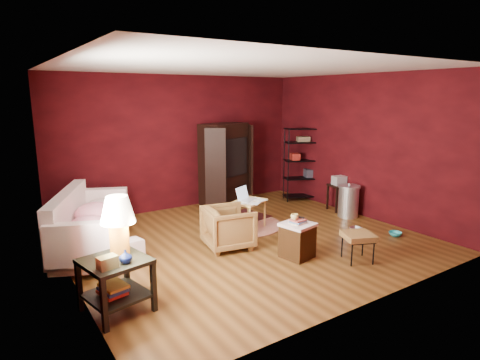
# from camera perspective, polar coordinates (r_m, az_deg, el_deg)

# --- Properties ---
(room) EXTENTS (5.54, 5.04, 2.84)m
(room) POSITION_cam_1_polar(r_m,az_deg,el_deg) (6.41, 0.76, 3.15)
(room) COLOR brown
(room) RESTS_ON ground
(sofa) EXTENTS (0.91, 1.96, 0.74)m
(sofa) POSITION_cam_1_polar(r_m,az_deg,el_deg) (6.57, -20.47, -6.69)
(sofa) COLOR white
(sofa) RESTS_ON ground
(armchair) EXTENTS (0.78, 0.82, 0.73)m
(armchair) POSITION_cam_1_polar(r_m,az_deg,el_deg) (6.39, -1.67, -6.47)
(armchair) COLOR black
(armchair) RESTS_ON ground
(pet_bowl_steel) EXTENTS (0.21, 0.07, 0.21)m
(pet_bowl_steel) POSITION_cam_1_polar(r_m,az_deg,el_deg) (7.54, 16.19, -6.13)
(pet_bowl_steel) COLOR silver
(pet_bowl_steel) RESTS_ON ground
(pet_bowl_turquoise) EXTENTS (0.23, 0.12, 0.22)m
(pet_bowl_turquoise) POSITION_cam_1_polar(r_m,az_deg,el_deg) (7.47, 21.25, -6.62)
(pet_bowl_turquoise) COLOR #2ABAC6
(pet_bowl_turquoise) RESTS_ON ground
(vase) EXTENTS (0.17, 0.18, 0.14)m
(vase) POSITION_cam_1_polar(r_m,az_deg,el_deg) (4.54, -15.97, -10.46)
(vase) COLOR #0D1643
(vase) RESTS_ON side_table
(mug) EXTENTS (0.14, 0.12, 0.11)m
(mug) POSITION_cam_1_polar(r_m,az_deg,el_deg) (5.96, 7.77, -5.11)
(mug) COLOR #E4CD6F
(mug) RESTS_ON hamper
(side_table) EXTENTS (0.77, 0.77, 1.29)m
(side_table) POSITION_cam_1_polar(r_m,az_deg,el_deg) (4.71, -17.14, -8.56)
(side_table) COLOR black
(side_table) RESTS_ON ground
(sofa_cushions) EXTENTS (1.61, 2.28, 0.89)m
(sofa_cushions) POSITION_cam_1_polar(r_m,az_deg,el_deg) (6.53, -20.76, -6.19)
(sofa_cushions) COLOR white
(sofa_cushions) RESTS_ON sofa
(hamper) EXTENTS (0.51, 0.51, 0.61)m
(hamper) POSITION_cam_1_polar(r_m,az_deg,el_deg) (6.10, 8.15, -8.39)
(hamper) COLOR #40240E
(hamper) RESTS_ON ground
(footstool) EXTENTS (0.54, 0.54, 0.42)m
(footstool) POSITION_cam_1_polar(r_m,az_deg,el_deg) (6.12, 16.47, -7.78)
(footstool) COLOR black
(footstool) RESTS_ON ground
(rug_round) EXTENTS (1.82, 1.82, 0.01)m
(rug_round) POSITION_cam_1_polar(r_m,az_deg,el_deg) (7.57, 0.39, -6.35)
(rug_round) COLOR beige
(rug_round) RESTS_ON ground
(rug_oriental) EXTENTS (1.29, 1.00, 0.01)m
(rug_oriental) POSITION_cam_1_polar(r_m,az_deg,el_deg) (7.91, -0.14, -5.46)
(rug_oriental) COLOR #4B1415
(rug_oriental) RESTS_ON ground
(laptop_desk) EXTENTS (0.75, 0.66, 0.77)m
(laptop_desk) POSITION_cam_1_polar(r_m,az_deg,el_deg) (7.21, 1.23, -3.39)
(laptop_desk) COLOR #FFD174
(laptop_desk) RESTS_ON ground
(tv_armoire) EXTENTS (1.34, 1.01, 1.79)m
(tv_armoire) POSITION_cam_1_polar(r_m,az_deg,el_deg) (8.72, -2.14, 2.39)
(tv_armoire) COLOR black
(tv_armoire) RESTS_ON ground
(wire_shelving) EXTENTS (0.89, 0.64, 1.66)m
(wire_shelving) POSITION_cam_1_polar(r_m,az_deg,el_deg) (9.30, 8.94, 2.71)
(wire_shelving) COLOR black
(wire_shelving) RESTS_ON ground
(small_stand) EXTENTS (0.43, 0.43, 0.74)m
(small_stand) POSITION_cam_1_polar(r_m,az_deg,el_deg) (8.61, 13.89, -0.67)
(small_stand) COLOR black
(small_stand) RESTS_ON ground
(trash_can) EXTENTS (0.53, 0.53, 0.69)m
(trash_can) POSITION_cam_1_polar(r_m,az_deg,el_deg) (8.28, 15.16, -2.88)
(trash_can) COLOR white
(trash_can) RESTS_ON ground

